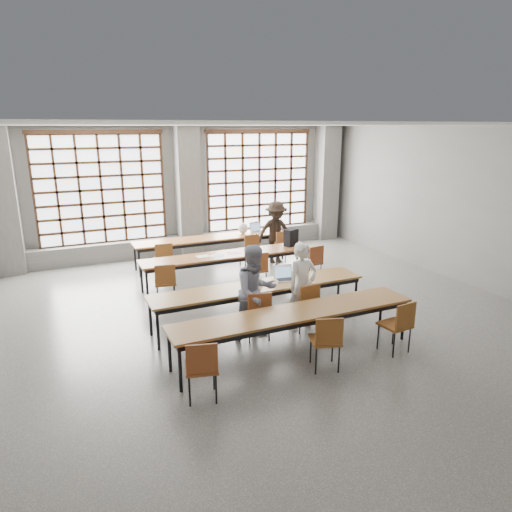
{
  "coord_description": "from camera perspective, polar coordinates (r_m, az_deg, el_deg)",
  "views": [
    {
      "loc": [
        -3.48,
        -7.0,
        3.48
      ],
      "look_at": [
        -0.13,
        0.4,
        1.17
      ],
      "focal_mm": 32.0,
      "sensor_mm": 36.0,
      "label": 1
    }
  ],
  "objects": [
    {
      "name": "column_mid",
      "position": [
        12.82,
        -8.49,
        7.97
      ],
      "size": [
        0.6,
        0.55,
        3.5
      ],
      "primitive_type": "cube",
      "color": "#565654",
      "rests_on": "floor"
    },
    {
      "name": "floor",
      "position": [
        8.55,
        1.91,
        -8.11
      ],
      "size": [
        11.0,
        11.0,
        0.0
      ],
      "primitive_type": "plane",
      "color": "#4C4C4A",
      "rests_on": "ground"
    },
    {
      "name": "laptop_front",
      "position": [
        8.52,
        3.53,
        -2.53
      ],
      "size": [
        0.4,
        0.36,
        0.26
      ],
      "color": "silver",
      "rests_on": "desk_row_c"
    },
    {
      "name": "paper_sheet_c",
      "position": [
        10.28,
        -2.84,
        0.37
      ],
      "size": [
        0.32,
        0.25,
        0.0
      ],
      "primitive_type": "cube",
      "rotation": [
        0.0,
        0.0,
        -0.14
      ],
      "color": "silver",
      "rests_on": "desk_row_b"
    },
    {
      "name": "student_female",
      "position": [
        7.64,
        -0.05,
        -4.53
      ],
      "size": [
        0.86,
        0.71,
        1.63
      ],
      "primitive_type": "imported",
      "rotation": [
        0.0,
        0.0,
        0.13
      ],
      "color": "#19204B",
      "rests_on": "floor"
    },
    {
      "name": "chair_mid_centre",
      "position": [
        9.89,
        0.17,
        -1.41
      ],
      "size": [
        0.45,
        0.45,
        0.88
      ],
      "color": "brown",
      "rests_on": "floor"
    },
    {
      "name": "column_right",
      "position": [
        14.7,
        8.81,
        8.96
      ],
      "size": [
        0.6,
        0.55,
        3.5
      ],
      "primitive_type": "cube",
      "color": "#565654",
      "rests_on": "floor"
    },
    {
      "name": "chair_near_mid",
      "position": [
        6.79,
        8.84,
        -10.0
      ],
      "size": [
        0.53,
        0.53,
        0.88
      ],
      "color": "brown",
      "rests_on": "floor"
    },
    {
      "name": "mouse",
      "position": [
        8.61,
        6.23,
        -2.69
      ],
      "size": [
        0.11,
        0.08,
        0.04
      ],
      "primitive_type": "ellipsoid",
      "rotation": [
        0.0,
        0.0,
        0.14
      ],
      "color": "white",
      "rests_on": "desk_row_c"
    },
    {
      "name": "desk_row_b",
      "position": [
        10.26,
        -3.35,
        -0.05
      ],
      "size": [
        4.0,
        0.7,
        0.73
      ],
      "color": "brown",
      "rests_on": "floor"
    },
    {
      "name": "chair_mid_right",
      "position": [
        10.53,
        7.13,
        -0.46
      ],
      "size": [
        0.47,
        0.47,
        0.88
      ],
      "color": "maroon",
      "rests_on": "floor"
    },
    {
      "name": "desk_row_d",
      "position": [
        7.13,
        4.94,
        -7.41
      ],
      "size": [
        4.0,
        0.7,
        0.73
      ],
      "color": "brown",
      "rests_on": "floor"
    },
    {
      "name": "window_right",
      "position": [
        13.77,
        0.38,
        9.31
      ],
      "size": [
        3.32,
        0.12,
        3.0
      ],
      "color": "white",
      "rests_on": "wall_back"
    },
    {
      "name": "chair_back_left",
      "position": [
        10.9,
        -11.46,
        -0.09
      ],
      "size": [
        0.46,
        0.47,
        0.88
      ],
      "color": "brown",
      "rests_on": "floor"
    },
    {
      "name": "window_left",
      "position": [
        12.58,
        -18.76,
        7.85
      ],
      "size": [
        3.32,
        0.12,
        3.0
      ],
      "color": "white",
      "rests_on": "wall_back"
    },
    {
      "name": "phone",
      "position": [
        8.2,
        1.85,
        -3.66
      ],
      "size": [
        0.14,
        0.08,
        0.01
      ],
      "primitive_type": "cube",
      "rotation": [
        0.0,
        0.0,
        -0.2
      ],
      "color": "black",
      "rests_on": "desk_row_c"
    },
    {
      "name": "green_box",
      "position": [
        8.25,
        -0.13,
        -3.25
      ],
      "size": [
        0.26,
        0.13,
        0.09
      ],
      "primitive_type": "cube",
      "rotation": [
        0.0,
        0.0,
        -0.18
      ],
      "color": "#2E7C28",
      "rests_on": "desk_row_c"
    },
    {
      "name": "chair_back_right",
      "position": [
        11.91,
        2.85,
        1.57
      ],
      "size": [
        0.52,
        0.52,
        0.88
      ],
      "color": "brown",
      "rests_on": "floor"
    },
    {
      "name": "student_male",
      "position": [
        8.04,
        5.81,
        -3.79
      ],
      "size": [
        0.6,
        0.42,
        1.56
      ],
      "primitive_type": "imported",
      "rotation": [
        0.0,
        0.0,
        0.09
      ],
      "color": "silver",
      "rests_on": "floor"
    },
    {
      "name": "column_left",
      "position": [
        12.38,
        -29.02,
        5.88
      ],
      "size": [
        0.6,
        0.55,
        3.5
      ],
      "primitive_type": "cube",
      "color": "#565654",
      "rests_on": "floor"
    },
    {
      "name": "paper_sheet_b",
      "position": [
        10.1,
        -4.84,
        0.05
      ],
      "size": [
        0.36,
        0.31,
        0.0
      ],
      "primitive_type": "cube",
      "rotation": [
        0.0,
        0.0,
        -0.41
      ],
      "color": "white",
      "rests_on": "desk_row_b"
    },
    {
      "name": "desk_row_c",
      "position": [
        8.23,
        0.42,
        -4.1
      ],
      "size": [
        4.0,
        0.7,
        0.73
      ],
      "color": "brown",
      "rests_on": "floor"
    },
    {
      "name": "chair_front_left",
      "position": [
        7.63,
        0.26,
        -6.81
      ],
      "size": [
        0.48,
        0.49,
        0.88
      ],
      "color": "brown",
      "rests_on": "floor"
    },
    {
      "name": "ceiling",
      "position": [
        7.81,
        2.15,
        16.03
      ],
      "size": [
        11.0,
        11.0,
        0.0
      ],
      "primitive_type": "plane",
      "rotation": [
        3.14,
        0.0,
        0.0
      ],
      "color": "silver",
      "rests_on": "floor"
    },
    {
      "name": "chair_near_right",
      "position": [
        7.55,
        17.45,
        -7.84
      ],
      "size": [
        0.46,
        0.46,
        0.88
      ],
      "color": "brown",
      "rests_on": "floor"
    },
    {
      "name": "desk_row_a",
      "position": [
        11.83,
        -5.55,
        2.05
      ],
      "size": [
        4.0,
        0.7,
        0.73
      ],
      "color": "brown",
      "rests_on": "floor"
    },
    {
      "name": "plastic_bag",
      "position": [
        12.13,
        -1.63,
        3.49
      ],
      "size": [
        0.28,
        0.23,
        0.29
      ],
      "primitive_type": "ellipsoid",
      "rotation": [
        0.0,
        0.0,
        -0.09
      ],
      "color": "silver",
      "rests_on": "desk_row_a"
    },
    {
      "name": "backpack",
      "position": [
        10.89,
        4.41,
        2.31
      ],
      "size": [
        0.37,
        0.3,
        0.4
      ],
      "primitive_type": "cube",
      "rotation": [
        0.0,
        0.0,
        0.37
      ],
      "color": "black",
      "rests_on": "desk_row_b"
    },
    {
      "name": "student_back",
      "position": [
        11.95,
        2.5,
        2.98
      ],
      "size": [
        1.11,
        0.73,
        1.62
      ],
      "primitive_type": "imported",
      "rotation": [
        0.0,
        0.0,
        -0.12
      ],
      "color": "black",
      "rests_on": "floor"
    },
    {
      "name": "wall_right",
      "position": [
        11.13,
        25.87,
        5.37
      ],
      "size": [
        0.0,
        11.0,
        11.0
      ],
      "primitive_type": "plane",
      "rotation": [
        1.57,
        0.0,
        -1.57
      ],
      "color": "#60605E",
      "rests_on": "floor"
    },
    {
      "name": "red_pouch",
      "position": [
        6.14,
        -6.84,
        -13.25
      ],
      "size": [
        0.21,
        0.12,
        0.06
      ],
      "primitive_type": "cube",
      "rotation": [
        0.0,
        0.0,
        0.23
      ],
      "color": "maroon",
      "rests_on": "chair_near_left"
    },
    {
      "name": "laptop_back",
      "position": [
        12.37,
        0.12,
        3.35
      ],
      "size": [
        0.43,
        0.4,
        0.26
      ],
      "color": "silver",
      "rests_on": "desk_row_a"
    },
    {
      "name": "wall_back",
      "position": [
        13.09,
        -8.84,
        8.12
      ],
      "size": [
        10.0,
        0.0,
        10.0
      ],
      "primitive_type": "plane",
      "rotation": [
        1.57,
        0.0,
        0.0
      ],
      "color": "#60605E",
      "rests_on": "floor"
    },
    {
      "name": "chair_near_left",
      "position": [
        6.06,
        -6.8,
        -13.31
      ],
      "size": [
        0.51,
        0.51,
        0.88
      ],
      "color": "brown",
      "rests_on": "floor"
    },
    {
      "name": "sill_ledge",
      "position": [
        13.18,
        -8.33,
        1.54
      ],
      "size": [
        9.8,
        0.35,
        0.5
      ],
      "primitive_type": "cube",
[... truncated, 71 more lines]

